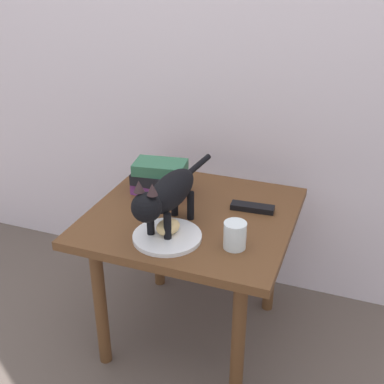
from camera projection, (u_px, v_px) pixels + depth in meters
ground_plane at (192, 331)px, 1.92m from camera, size 6.00×6.00×0.00m
back_panel at (234, 23)px, 1.80m from camera, size 4.00×0.04×2.20m
side_table at (192, 231)px, 1.72m from camera, size 0.69×0.65×0.53m
plate at (167, 237)px, 1.53m from camera, size 0.22×0.22×0.01m
bread_roll at (168, 227)px, 1.52m from camera, size 0.09×0.10×0.05m
cat at (167, 195)px, 1.51m from camera, size 0.12×0.48×0.23m
book_stack at (160, 178)px, 1.79m from camera, size 0.20×0.14×0.12m
candle_jar at (235, 237)px, 1.47m from camera, size 0.07×0.07×0.08m
tv_remote at (252, 208)px, 1.69m from camera, size 0.15×0.05×0.02m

